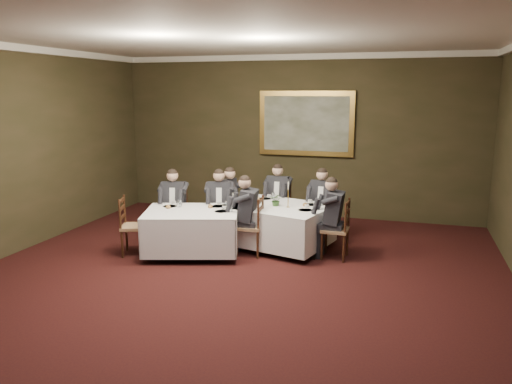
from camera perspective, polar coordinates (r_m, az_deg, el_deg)
The scene contains 26 objects.
ground at distance 6.80m, azimuth -4.97°, elevation -12.32°, with size 10.00×10.00×0.00m, color black.
ceiling at distance 6.26m, azimuth -5.55°, elevation 18.42°, with size 8.00×10.00×0.10m, color silver.
back_wall at distance 11.05m, azimuth 4.61°, elevation 6.34°, with size 8.00×0.10×3.50m, color #2D2A16.
crown_molding at distance 6.26m, azimuth -5.54°, elevation 17.87°, with size 8.00×10.00×0.12m.
table_main at distance 8.84m, azimuth 2.44°, elevation -3.53°, with size 2.03×1.73×0.67m.
table_second at distance 8.52m, azimuth -7.32°, elevation -4.18°, with size 1.84×1.60×0.67m.
chair_main_backleft at distance 9.86m, azimuth 2.59°, elevation -2.93°, with size 0.45×0.43×1.00m.
diner_main_backleft at distance 9.79m, azimuth 2.58°, elevation -1.65°, with size 0.43×0.49×1.35m.
chair_main_backright at distance 9.46m, azimuth 7.59°, elevation -3.65°, with size 0.50×0.48×1.00m.
diner_main_backright at distance 9.39m, azimuth 7.60°, elevation -2.32°, with size 0.47×0.54×1.35m.
chair_main_endleft at distance 9.45m, azimuth -3.45°, elevation -3.58°, with size 0.48×0.49×1.00m.
diner_main_endleft at distance 9.39m, azimuth -3.41°, elevation -2.24°, with size 0.53×0.46×1.35m.
chair_main_endright at distance 8.42m, azimuth 9.06°, elevation -5.60°, with size 0.43×0.45×1.00m.
diner_main_endright at distance 8.36m, azimuth 9.03°, elevation -4.09°, with size 0.49×0.43×1.35m.
chair_sec_backleft at distance 9.39m, azimuth -9.21°, elevation -3.80°, with size 0.52×0.51×1.00m.
diner_sec_backleft at distance 9.32m, azimuth -9.27°, elevation -2.47°, with size 0.50×0.56×1.35m.
chair_sec_backright at distance 9.29m, azimuth -4.12°, elevation -3.84°, with size 0.54×0.52×1.00m.
diner_sec_backright at distance 9.22m, azimuth -4.14°, elevation -2.50°, with size 0.51×0.57×1.35m.
chair_sec_endright at distance 8.50m, azimuth -0.66°, elevation -5.29°, with size 0.46×0.47×1.00m.
diner_sec_endright at distance 8.44m, azimuth -0.74°, elevation -3.80°, with size 0.51×0.44×1.35m.
chair_sec_endleft at distance 8.75m, azimuth -13.74°, elevation -5.14°, with size 0.55×0.56×1.00m.
centerpiece at distance 8.70m, azimuth 2.33°, elevation -0.83°, with size 0.21×0.18×0.24m, color #2D5926.
candlestick at distance 8.60m, azimuth 3.69°, elevation -0.64°, with size 0.07×0.07×0.46m.
place_setting_table_main at distance 9.30m, azimuth 1.39°, elevation -0.56°, with size 0.33×0.31×0.14m.
place_setting_table_second at distance 8.81m, azimuth -9.42°, elevation -1.39°, with size 0.33×0.31×0.14m.
painting at distance 10.92m, azimuth 5.75°, elevation 7.79°, with size 2.07×0.09×1.39m.
Camera 1 is at (2.36, -5.75, 2.74)m, focal length 35.00 mm.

